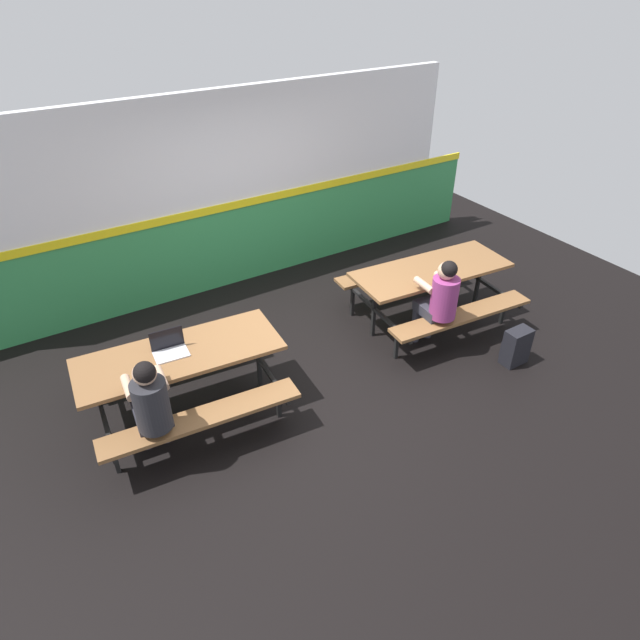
# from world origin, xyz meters

# --- Properties ---
(ground_plane) EXTENTS (10.00, 10.00, 0.02)m
(ground_plane) POSITION_xyz_m (0.00, 0.00, -0.01)
(ground_plane) COLOR black
(accent_backdrop) EXTENTS (8.00, 0.14, 2.60)m
(accent_backdrop) POSITION_xyz_m (0.00, 2.26, 1.25)
(accent_backdrop) COLOR #338C4C
(accent_backdrop) RESTS_ON ground
(picnic_table_left) EXTENTS (2.01, 1.70, 0.74)m
(picnic_table_left) POSITION_xyz_m (-1.60, 0.05, 0.58)
(picnic_table_left) COLOR brown
(picnic_table_left) RESTS_ON ground
(picnic_table_right) EXTENTS (2.01, 1.70, 0.74)m
(picnic_table_right) POSITION_xyz_m (1.60, 0.05, 0.58)
(picnic_table_right) COLOR brown
(picnic_table_right) RESTS_ON ground
(student_nearer) EXTENTS (0.38, 0.53, 1.21)m
(student_nearer) POSITION_xyz_m (-2.04, -0.47, 0.71)
(student_nearer) COLOR #2D2D38
(student_nearer) RESTS_ON ground
(student_further) EXTENTS (0.38, 0.53, 1.21)m
(student_further) POSITION_xyz_m (1.25, -0.48, 0.71)
(student_further) COLOR #2D2D38
(student_further) RESTS_ON ground
(laptop_silver) EXTENTS (0.34, 0.25, 0.22)m
(laptop_silver) POSITION_xyz_m (-1.66, 0.09, 0.79)
(laptop_silver) COLOR silver
(laptop_silver) RESTS_ON picnic_table_left
(backpack_dark) EXTENTS (0.30, 0.22, 0.44)m
(backpack_dark) POSITION_xyz_m (1.86, -1.16, 0.22)
(backpack_dark) COLOR black
(backpack_dark) RESTS_ON ground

